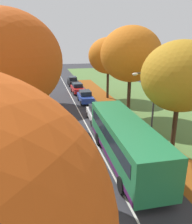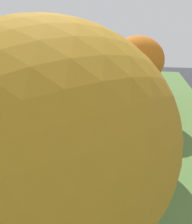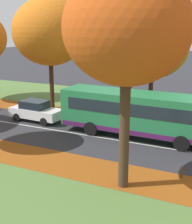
{
  "view_description": "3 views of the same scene",
  "coord_description": "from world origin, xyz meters",
  "px_view_note": "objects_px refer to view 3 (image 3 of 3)",
  "views": [
    {
      "loc": [
        -3.78,
        -2.54,
        8.04
      ],
      "look_at": [
        0.26,
        14.49,
        2.34
      ],
      "focal_mm": 35.0,
      "sensor_mm": 36.0,
      "label": 1
    },
    {
      "loc": [
        7.5,
        -2.44,
        8.45
      ],
      "look_at": [
        1.44,
        15.63,
        1.24
      ],
      "focal_mm": 28.0,
      "sensor_mm": 36.0,
      "label": 2
    },
    {
      "loc": [
        -17.87,
        4.25,
        7.19
      ],
      "look_at": [
        -0.63,
        12.39,
        1.92
      ],
      "focal_mm": 50.0,
      "sensor_mm": 36.0,
      "label": 3
    }
  ],
  "objects_px": {
    "bus": "(138,112)",
    "tree_right_near": "(153,46)",
    "tree_right_mid": "(50,32)",
    "bollard_fourth": "(182,172)",
    "tree_left_near": "(127,29)",
    "streetlamp_right": "(130,75)",
    "car_white_lead": "(36,111)"
  },
  "relations": [
    {
      "from": "bollard_fourth",
      "to": "streetlamp_right",
      "type": "relative_size",
      "value": 0.1
    },
    {
      "from": "tree_right_mid",
      "to": "streetlamp_right",
      "type": "height_order",
      "value": "tree_right_mid"
    },
    {
      "from": "bus",
      "to": "tree_right_near",
      "type": "bearing_deg",
      "value": 3.78
    },
    {
      "from": "bollard_fourth",
      "to": "tree_right_near",
      "type": "bearing_deg",
      "value": 25.19
    },
    {
      "from": "tree_right_near",
      "to": "bus",
      "type": "xyz_separation_m",
      "value": [
        -3.93,
        -0.26,
        -4.06
      ]
    },
    {
      "from": "tree_right_mid",
      "to": "car_white_lead",
      "type": "distance_m",
      "value": 7.12
    },
    {
      "from": "tree_left_near",
      "to": "streetlamp_right",
      "type": "xyz_separation_m",
      "value": [
        9.16,
        2.99,
        -3.36
      ]
    },
    {
      "from": "tree_right_near",
      "to": "bus",
      "type": "bearing_deg",
      "value": -176.22
    },
    {
      "from": "tree_right_near",
      "to": "streetlamp_right",
      "type": "height_order",
      "value": "tree_right_near"
    },
    {
      "from": "tree_left_near",
      "to": "bus",
      "type": "xyz_separation_m",
      "value": [
        6.73,
        1.52,
        -5.39
      ]
    },
    {
      "from": "bus",
      "to": "tree_left_near",
      "type": "bearing_deg",
      "value": -167.3
    },
    {
      "from": "streetlamp_right",
      "to": "bus",
      "type": "bearing_deg",
      "value": -148.91
    },
    {
      "from": "tree_left_near",
      "to": "bus",
      "type": "height_order",
      "value": "tree_left_near"
    },
    {
      "from": "tree_right_near",
      "to": "bollard_fourth",
      "type": "bearing_deg",
      "value": -154.81
    },
    {
      "from": "tree_left_near",
      "to": "streetlamp_right",
      "type": "bearing_deg",
      "value": 18.04
    },
    {
      "from": "bollard_fourth",
      "to": "car_white_lead",
      "type": "distance_m",
      "value": 13.05
    },
    {
      "from": "tree_right_near",
      "to": "car_white_lead",
      "type": "xyz_separation_m",
      "value": [
        -3.84,
        8.02,
        -4.95
      ]
    },
    {
      "from": "tree_left_near",
      "to": "bollard_fourth",
      "type": "xyz_separation_m",
      "value": [
        1.97,
        -2.31,
        -6.8
      ]
    },
    {
      "from": "streetlamp_right",
      "to": "bus",
      "type": "xyz_separation_m",
      "value": [
        -2.43,
        -1.47,
        -2.04
      ]
    },
    {
      "from": "tree_right_mid",
      "to": "streetlamp_right",
      "type": "distance_m",
      "value": 8.49
    },
    {
      "from": "tree_left_near",
      "to": "tree_right_mid",
      "type": "height_order",
      "value": "tree_right_mid"
    },
    {
      "from": "bus",
      "to": "car_white_lead",
      "type": "bearing_deg",
      "value": 89.36
    },
    {
      "from": "tree_left_near",
      "to": "streetlamp_right",
      "type": "distance_m",
      "value": 10.21
    },
    {
      "from": "tree_right_mid",
      "to": "bollard_fourth",
      "type": "bearing_deg",
      "value": -123.6
    },
    {
      "from": "tree_left_near",
      "to": "tree_right_mid",
      "type": "bearing_deg",
      "value": 45.3
    },
    {
      "from": "streetlamp_right",
      "to": "bus",
      "type": "distance_m",
      "value": 3.5
    },
    {
      "from": "bollard_fourth",
      "to": "car_white_lead",
      "type": "height_order",
      "value": "car_white_lead"
    },
    {
      "from": "bollard_fourth",
      "to": "car_white_lead",
      "type": "relative_size",
      "value": 0.14
    },
    {
      "from": "bollard_fourth",
      "to": "tree_right_mid",
      "type": "bearing_deg",
      "value": 56.4
    },
    {
      "from": "car_white_lead",
      "to": "tree_right_near",
      "type": "bearing_deg",
      "value": -64.41
    },
    {
      "from": "tree_left_near",
      "to": "bollard_fourth",
      "type": "relative_size",
      "value": 16.34
    },
    {
      "from": "streetlamp_right",
      "to": "tree_left_near",
      "type": "bearing_deg",
      "value": -161.96
    }
  ]
}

